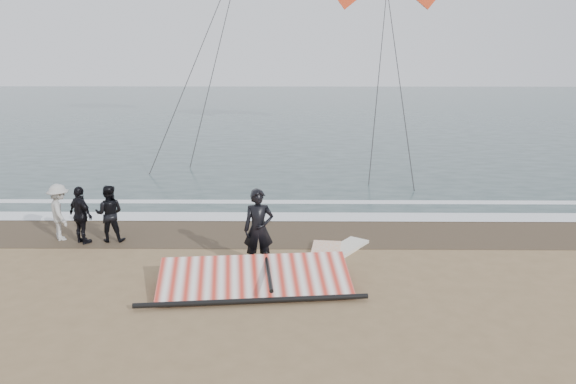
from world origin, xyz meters
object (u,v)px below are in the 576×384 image
Objects in this scene: man_main at (259,229)px; board_white at (324,260)px; board_cream at (340,251)px; sail_rig at (252,279)px.

man_main is 0.74× the size of board_white.
board_white is at bearing -89.15° from board_cream.
board_cream is (2.06, 1.01, -0.94)m from man_main.
board_white is (1.60, 0.34, -0.93)m from man_main.
board_white is 1.24× the size of board_cream.
man_main is 1.38m from sail_rig.
board_white reaches higher than board_cream.
sail_rig is (-1.68, -1.46, 0.14)m from board_white.
sail_rig is (-0.08, -1.13, -0.78)m from man_main.
man_main reaches higher than board_white.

